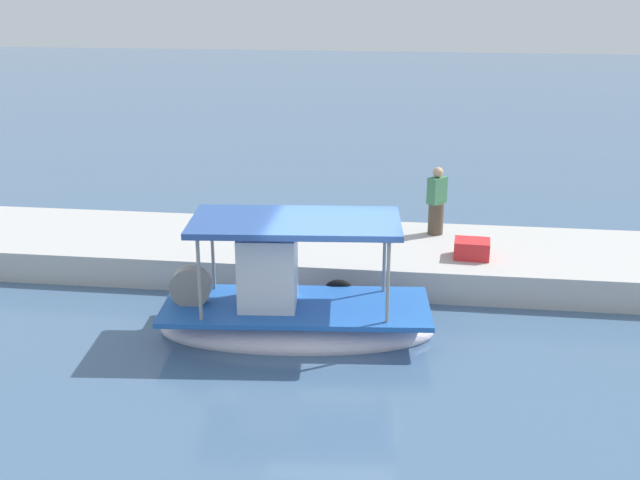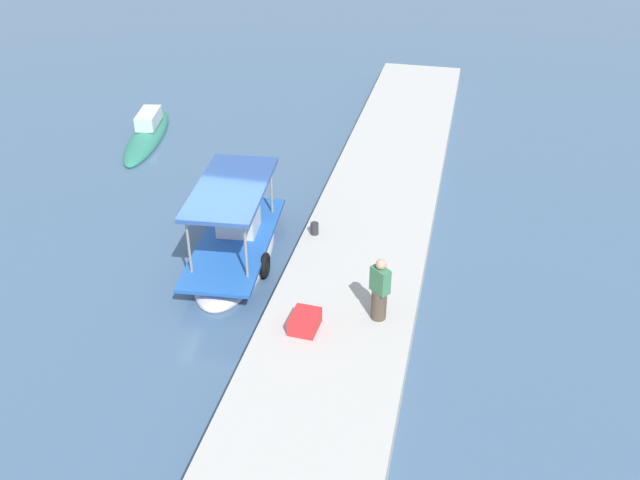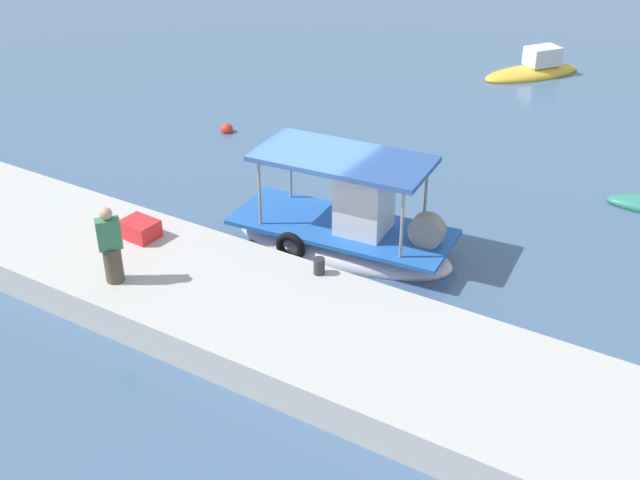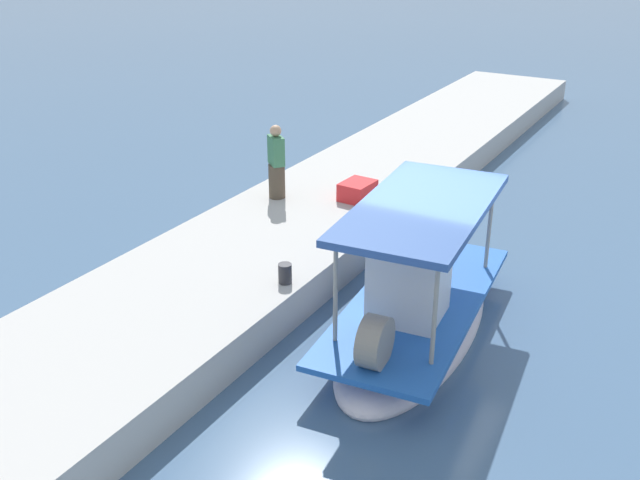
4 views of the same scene
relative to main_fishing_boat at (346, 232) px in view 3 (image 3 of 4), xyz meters
name	(u,v)px [view 3 (image 3 of 4)]	position (x,y,z in m)	size (l,w,h in m)	color
ground_plane	(314,239)	(-0.91, 0.05, -0.46)	(120.00, 120.00, 0.00)	#456385
dock_quay	(219,300)	(-0.91, -3.68, -0.10)	(36.00, 3.63, 0.72)	beige
main_fishing_boat	(346,232)	(0.00, 0.00, 0.00)	(5.63, 2.54, 2.74)	silver
fisherman_near_bollard	(111,248)	(-2.83, -4.62, 1.02)	(0.53, 0.54, 1.68)	brown
mooring_bollard	(319,266)	(0.62, -2.21, 0.43)	(0.24, 0.24, 0.36)	#2D2D33
cargo_crate	(140,229)	(-3.64, -2.99, 0.46)	(0.79, 0.63, 0.41)	red
marker_buoy	(227,130)	(-6.88, 4.43, -0.38)	(0.41, 0.41, 0.41)	red
moored_boat_mid	(533,71)	(-0.41, 15.08, -0.30)	(3.52, 4.11, 1.30)	gold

